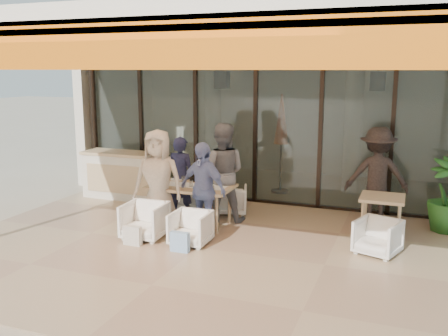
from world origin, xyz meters
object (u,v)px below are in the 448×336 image
(diner_cream, at_px, (158,181))
(standing_woman, at_px, (377,175))
(host_counter, at_px, (125,175))
(chair_far_right, at_px, (231,198))
(chair_far_left, at_px, (192,195))
(diner_navy, at_px, (181,177))
(chair_near_right, at_px, (191,227))
(side_chair, at_px, (378,236))
(diner_periwinkle, at_px, (203,189))
(side_table, at_px, (382,203))
(diner_grey, at_px, (222,173))
(dining_table, at_px, (191,189))
(chair_near_left, at_px, (145,219))

(diner_cream, xyz_separation_m, standing_woman, (3.53, 1.86, -0.01))
(host_counter, xyz_separation_m, chair_far_right, (2.56, -0.26, -0.22))
(chair_far_left, relative_size, diner_navy, 0.38)
(chair_near_right, xyz_separation_m, diner_navy, (-0.84, 1.40, 0.47))
(side_chair, bearing_deg, diner_periwinkle, -159.29)
(side_table, distance_m, standing_woman, 1.04)
(host_counter, bearing_deg, chair_far_left, -8.56)
(diner_navy, distance_m, diner_grey, 0.85)
(chair_far_left, relative_size, diner_grey, 0.32)
(dining_table, distance_m, diner_navy, 0.61)
(chair_far_right, bearing_deg, chair_near_right, 72.57)
(chair_near_left, distance_m, side_table, 3.95)
(diner_navy, distance_m, diner_periwinkle, 1.23)
(chair_near_right, bearing_deg, host_counter, 139.07)
(diner_navy, height_order, side_table, diner_navy)
(chair_far_left, distance_m, diner_grey, 1.16)
(diner_navy, xyz_separation_m, side_table, (3.69, -0.04, -0.14))
(host_counter, bearing_deg, chair_near_left, -51.44)
(dining_table, height_order, chair_far_left, dining_table)
(chair_near_right, bearing_deg, diner_periwinkle, 89.20)
(side_chair, bearing_deg, standing_woman, 113.99)
(side_table, height_order, standing_woman, standing_woman)
(standing_woman, bearing_deg, chair_far_right, 1.28)
(chair_far_left, distance_m, diner_periwinkle, 1.71)
(chair_near_left, distance_m, diner_cream, 0.74)
(diner_cream, bearing_deg, diner_grey, 37.44)
(chair_far_left, relative_size, side_table, 0.78)
(chair_near_right, xyz_separation_m, diner_cream, (-0.84, 0.50, 0.59))
(chair_far_left, bearing_deg, dining_table, 108.17)
(host_counter, xyz_separation_m, chair_near_right, (2.56, -2.16, -0.23))
(diner_periwinkle, height_order, standing_woman, standing_woman)
(side_table, bearing_deg, diner_periwinkle, -163.21)
(dining_table, xyz_separation_m, chair_far_right, (0.43, 0.94, -0.38))
(chair_near_left, bearing_deg, chair_far_left, 87.61)
(host_counter, height_order, dining_table, host_counter)
(host_counter, height_order, standing_woman, standing_woman)
(chair_near_left, bearing_deg, chair_far_right, 63.76)
(chair_near_right, xyz_separation_m, standing_woman, (2.69, 2.36, 0.58))
(host_counter, xyz_separation_m, diner_cream, (1.72, -1.66, 0.36))
(chair_near_left, relative_size, side_chair, 1.11)
(diner_cream, bearing_deg, standing_woman, 18.28)
(diner_periwinkle, distance_m, side_chair, 2.90)
(diner_navy, relative_size, side_chair, 2.51)
(dining_table, xyz_separation_m, diner_periwinkle, (0.43, -0.46, 0.12))
(standing_woman, bearing_deg, chair_near_left, 25.36)
(diner_cream, height_order, standing_woman, diner_cream)
(diner_navy, bearing_deg, host_counter, -23.13)
(chair_far_left, height_order, side_chair, side_chair)
(diner_navy, height_order, side_chair, diner_navy)
(chair_near_left, bearing_deg, diner_grey, 56.65)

